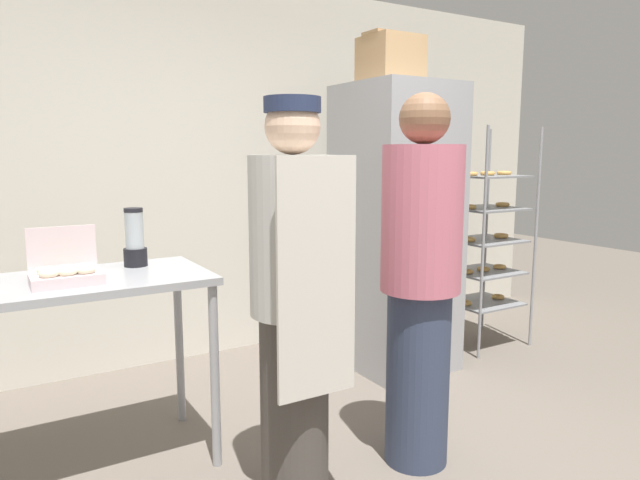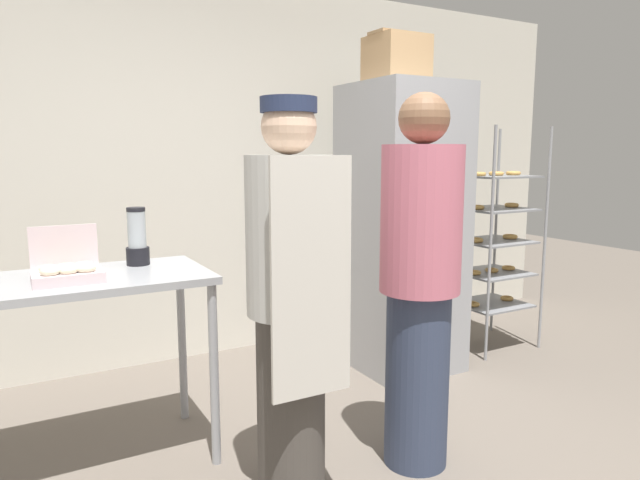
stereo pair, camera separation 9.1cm
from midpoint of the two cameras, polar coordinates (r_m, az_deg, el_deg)
The scene contains 9 objects.
back_wall at distance 4.31m, azimuth -10.95°, elevation 6.81°, with size 6.40×0.12×2.73m, color silver.
refrigerator at distance 3.99m, azimuth 6.91°, elevation 1.18°, with size 0.67×0.76×1.95m.
baking_rack at distance 4.58m, azimuth 15.60°, elevation 0.16°, with size 0.59×0.52×1.69m.
prep_counter at distance 2.86m, azimuth -23.50°, elevation -5.84°, with size 1.12×0.63×0.93m.
donut_box at distance 2.72m, azimuth -24.93°, elevation -3.06°, with size 0.29×0.20×0.24m.
blender_pitcher at distance 3.01m, azimuth -18.87°, elevation -0.04°, with size 0.12×0.12×0.29m.
cardboard_storage_box at distance 3.95m, azimuth 6.37°, elevation 17.55°, with size 0.35×0.34×0.32m.
person_baker at distance 2.39m, azimuth -3.68°, elevation -5.92°, with size 0.36×0.38×1.71m.
person_customer at distance 2.71m, azimuth 9.03°, elevation -4.08°, with size 0.37×0.37×1.76m.
Camera 1 is at (-1.52, -1.63, 1.50)m, focal length 32.00 mm.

